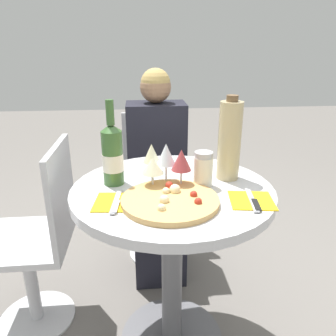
{
  "coord_description": "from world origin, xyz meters",
  "views": [
    {
      "loc": [
        -0.13,
        -1.15,
        1.29
      ],
      "look_at": [
        -0.02,
        -0.06,
        0.88
      ],
      "focal_mm": 35.0,
      "sensor_mm": 36.0,
      "label": 1
    }
  ],
  "objects_px": {
    "seated_diner": "(158,185)",
    "wine_bottle": "(113,155)",
    "dining_table": "(172,232)",
    "chair_behind_diner": "(156,187)",
    "tall_carafe": "(230,140)",
    "chair_empty_side": "(39,242)",
    "pizza_large": "(170,200)"
  },
  "relations": [
    {
      "from": "pizza_large",
      "to": "chair_empty_side",
      "type": "bearing_deg",
      "value": 150.71
    },
    {
      "from": "seated_diner",
      "to": "wine_bottle",
      "type": "xyz_separation_m",
      "value": [
        -0.21,
        -0.55,
        0.37
      ]
    },
    {
      "from": "dining_table",
      "to": "wine_bottle",
      "type": "relative_size",
      "value": 2.37
    },
    {
      "from": "dining_table",
      "to": "pizza_large",
      "type": "relative_size",
      "value": 2.29
    },
    {
      "from": "chair_behind_diner",
      "to": "wine_bottle",
      "type": "relative_size",
      "value": 2.74
    },
    {
      "from": "wine_bottle",
      "to": "tall_carafe",
      "type": "height_order",
      "value": "tall_carafe"
    },
    {
      "from": "dining_table",
      "to": "seated_diner",
      "type": "xyz_separation_m",
      "value": [
        -0.02,
        0.61,
        -0.05
      ]
    },
    {
      "from": "dining_table",
      "to": "tall_carafe",
      "type": "distance_m",
      "value": 0.44
    },
    {
      "from": "chair_empty_side",
      "to": "wine_bottle",
      "type": "distance_m",
      "value": 0.6
    },
    {
      "from": "seated_diner",
      "to": "chair_empty_side",
      "type": "relative_size",
      "value": 1.31
    },
    {
      "from": "chair_behind_diner",
      "to": "chair_empty_side",
      "type": "distance_m",
      "value": 0.81
    },
    {
      "from": "wine_bottle",
      "to": "chair_behind_diner",
      "type": "bearing_deg",
      "value": 73.63
    },
    {
      "from": "tall_carafe",
      "to": "chair_empty_side",
      "type": "bearing_deg",
      "value": 172.27
    },
    {
      "from": "dining_table",
      "to": "chair_behind_diner",
      "type": "bearing_deg",
      "value": 91.54
    },
    {
      "from": "wine_bottle",
      "to": "seated_diner",
      "type": "bearing_deg",
      "value": 69.5
    },
    {
      "from": "pizza_large",
      "to": "tall_carafe",
      "type": "bearing_deg",
      "value": 39.11
    },
    {
      "from": "chair_empty_side",
      "to": "tall_carafe",
      "type": "xyz_separation_m",
      "value": [
        0.83,
        -0.11,
        0.49
      ]
    },
    {
      "from": "dining_table",
      "to": "chair_empty_side",
      "type": "distance_m",
      "value": 0.64
    },
    {
      "from": "chair_empty_side",
      "to": "seated_diner",
      "type": "bearing_deg",
      "value": -53.76
    },
    {
      "from": "chair_behind_diner",
      "to": "seated_diner",
      "type": "xyz_separation_m",
      "value": [
        0.0,
        -0.15,
        0.08
      ]
    },
    {
      "from": "seated_diner",
      "to": "pizza_large",
      "type": "bearing_deg",
      "value": 89.91
    },
    {
      "from": "tall_carafe",
      "to": "dining_table",
      "type": "bearing_deg",
      "value": -162.93
    },
    {
      "from": "chair_empty_side",
      "to": "dining_table",
      "type": "bearing_deg",
      "value": -107.28
    },
    {
      "from": "chair_empty_side",
      "to": "tall_carafe",
      "type": "height_order",
      "value": "tall_carafe"
    },
    {
      "from": "dining_table",
      "to": "seated_diner",
      "type": "relative_size",
      "value": 0.66
    },
    {
      "from": "dining_table",
      "to": "seated_diner",
      "type": "distance_m",
      "value": 0.61
    },
    {
      "from": "seated_diner",
      "to": "dining_table",
      "type": "bearing_deg",
      "value": 91.92
    },
    {
      "from": "seated_diner",
      "to": "tall_carafe",
      "type": "bearing_deg",
      "value": 115.61
    },
    {
      "from": "pizza_large",
      "to": "tall_carafe",
      "type": "distance_m",
      "value": 0.36
    },
    {
      "from": "dining_table",
      "to": "wine_bottle",
      "type": "bearing_deg",
      "value": 165.9
    },
    {
      "from": "dining_table",
      "to": "chair_empty_side",
      "type": "xyz_separation_m",
      "value": [
        -0.59,
        0.18,
        -0.13
      ]
    },
    {
      "from": "chair_behind_diner",
      "to": "chair_empty_side",
      "type": "bearing_deg",
      "value": 44.8
    }
  ]
}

